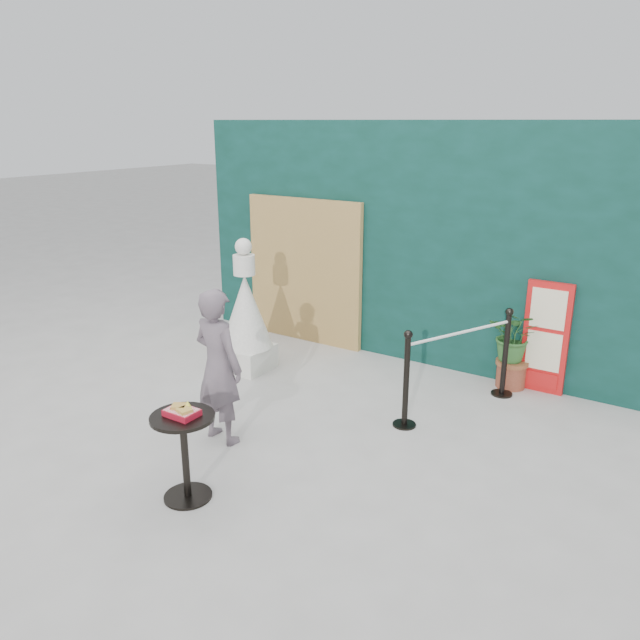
{
  "coord_description": "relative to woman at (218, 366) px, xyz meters",
  "views": [
    {
      "loc": [
        3.4,
        -4.0,
        2.99
      ],
      "look_at": [
        0.0,
        1.2,
        1.0
      ],
      "focal_mm": 35.0,
      "sensor_mm": 36.0,
      "label": 1
    }
  ],
  "objects": [
    {
      "name": "menu_board",
      "position": [
        2.32,
        2.88,
        -0.12
      ],
      "size": [
        0.5,
        0.07,
        1.3
      ],
      "color": "red",
      "rests_on": "ground"
    },
    {
      "name": "cafe_table",
      "position": [
        0.44,
        -0.92,
        -0.27
      ],
      "size": [
        0.52,
        0.52,
        0.75
      ],
      "color": "black",
      "rests_on": "ground"
    },
    {
      "name": "woman",
      "position": [
        0.0,
        0.0,
        0.0
      ],
      "size": [
        0.59,
        0.42,
        1.53
      ],
      "primitive_type": "imported",
      "rotation": [
        0.0,
        0.0,
        3.05
      ],
      "color": "#665860",
      "rests_on": "ground"
    },
    {
      "name": "statue",
      "position": [
        -0.95,
        1.56,
        -0.09
      ],
      "size": [
        0.65,
        0.65,
        1.66
      ],
      "color": "silver",
      "rests_on": "ground"
    },
    {
      "name": "planter",
      "position": [
        2.0,
        2.81,
        -0.22
      ],
      "size": [
        0.55,
        0.48,
        0.94
      ],
      "color": "brown",
      "rests_on": "ground"
    },
    {
      "name": "food_basket",
      "position": [
        0.44,
        -0.91,
        0.02
      ],
      "size": [
        0.26,
        0.19,
        0.11
      ],
      "color": "#AD1225",
      "rests_on": "cafe_table"
    },
    {
      "name": "stanchion_barrier",
      "position": [
        1.68,
        1.88,
        -0.27
      ],
      "size": [
        0.84,
        1.54,
        1.03
      ],
      "color": "black",
      "rests_on": "ground"
    },
    {
      "name": "back_wall",
      "position": [
        0.42,
        3.07,
        0.73
      ],
      "size": [
        6.0,
        0.3,
        3.0
      ],
      "primitive_type": "cube",
      "color": "#0A2E25",
      "rests_on": "ground"
    },
    {
      "name": "ground",
      "position": [
        0.42,
        -0.08,
        -0.77
      ],
      "size": [
        60.0,
        60.0,
        0.0
      ],
      "primitive_type": "plane",
      "color": "#ADAAA5",
      "rests_on": "ground"
    },
    {
      "name": "bamboo_fence",
      "position": [
        -0.98,
        2.86,
        0.23
      ],
      "size": [
        1.8,
        0.08,
        2.0
      ],
      "primitive_type": "cube",
      "color": "tan",
      "rests_on": "ground"
    }
  ]
}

